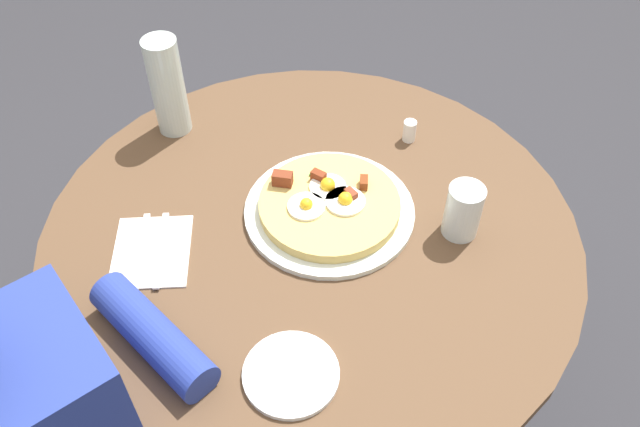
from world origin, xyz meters
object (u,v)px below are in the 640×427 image
Objects in this scene: water_bottle at (168,86)px; water_glass at (463,211)px; pizza_plate at (329,211)px; knife at (161,249)px; dining_table at (311,282)px; breakfast_pizza at (329,204)px; bread_plate at (291,374)px; salt_shaker at (409,131)px; fork at (141,250)px.

water_glass is at bearing 114.91° from water_bottle.
pizza_plate is 1.84× the size of knife.
breakfast_pizza is at bearing -168.70° from dining_table.
bread_plate is at bearing 40.92° from knife.
salt_shaker is at bearing -166.89° from dining_table.
water_bottle reaches higher than dining_table.
water_bottle reaches higher than knife.
water_bottle is (0.11, -0.41, 0.10)m from pizza_plate.
bread_plate is 3.21× the size of salt_shaker.
pizza_plate is 0.25m from water_glass.
water_bottle is at bearing -82.25° from dining_table.
water_bottle is at bearing -65.09° from water_glass.
water_bottle is (-0.16, -0.65, 0.11)m from bread_plate.
water_glass reaches higher than bread_plate.
pizza_plate is at bearing -48.03° from water_glass.
water_bottle reaches higher than salt_shaker.
pizza_plate is 6.84× the size of salt_shaker.
knife is at bearing 90.00° from fork.
salt_shaker is at bearing 118.15° from fork.
fork is (0.07, -0.37, 0.00)m from bread_plate.
bread_plate is at bearing 29.74° from salt_shaker.
breakfast_pizza reaches higher than dining_table.
fork is 3.72× the size of salt_shaker.
water_glass is 2.28× the size of salt_shaker.
pizza_plate reaches higher than fork.
water_glass reaches higher than salt_shaker.
salt_shaker is (-0.61, 0.07, 0.02)m from fork.
breakfast_pizza is 5.64× the size of salt_shaker.
dining_table is 6.61× the size of bread_plate.
knife is 3.72× the size of salt_shaker.
dining_table is 4.63× the size of water_bottle.
fork is 1.63× the size of water_glass.
pizza_plate is 0.36m from bread_plate.
water_bottle is at bearing 175.20° from fork.
water_bottle reaches higher than bread_plate.
water_glass is at bearing 131.97° from pizza_plate.
water_bottle is at bearing -179.03° from knife.
breakfast_pizza reaches higher than bread_plate.
bread_plate is (0.21, 0.23, 0.17)m from dining_table.
knife is at bearing -19.91° from breakfast_pizza.
dining_table is at bearing 9.27° from pizza_plate.
bread_plate is at bearing 47.34° from dining_table.
bread_plate is 0.44m from water_glass.
fork is 0.60m from water_glass.
pizza_plate is 0.02m from breakfast_pizza.
water_glass is at bearing -172.88° from bread_plate.
knife is at bearing -25.61° from dining_table.
pizza_plate is 0.44m from water_bottle.
water_bottle is (0.28, -0.60, 0.06)m from water_glass.
dining_table is 0.38m from salt_shaker.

